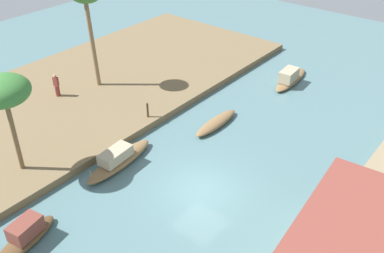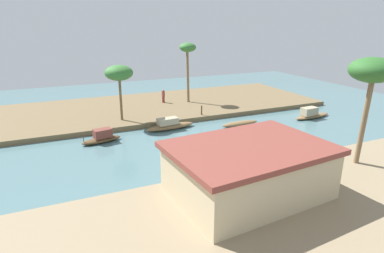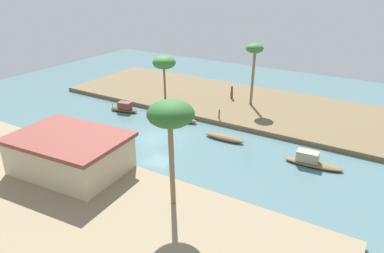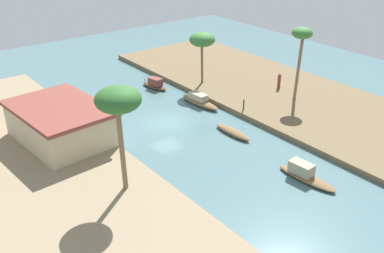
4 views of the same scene
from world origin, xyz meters
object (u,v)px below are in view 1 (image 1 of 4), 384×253
(mooring_post, at_px, (148,110))
(sampan_open_hull, at_px, (290,78))
(sampan_near_left_bank, at_px, (25,235))
(palm_tree_left_far, at_px, (3,92))
(person_on_near_bank, at_px, (57,86))
(palm_tree_left_near, at_px, (87,1))
(sampan_with_tall_canopy, at_px, (119,159))
(sampan_with_red_awning, at_px, (216,123))

(mooring_post, bearing_deg, sampan_open_hull, 158.20)
(sampan_near_left_bank, xyz_separation_m, sampan_open_hull, (-22.00, 1.58, -0.00))
(sampan_open_hull, height_order, palm_tree_left_far, palm_tree_left_far)
(sampan_open_hull, bearing_deg, person_on_near_bank, -45.47)
(person_on_near_bank, bearing_deg, mooring_post, 0.35)
(person_on_near_bank, xyz_separation_m, mooring_post, (-1.93, 6.96, -0.21))
(palm_tree_left_near, bearing_deg, mooring_post, 80.44)
(sampan_open_hull, relative_size, palm_tree_left_near, 0.68)
(person_on_near_bank, xyz_separation_m, palm_tree_left_far, (6.30, 5.43, 4.01))
(mooring_post, distance_m, palm_tree_left_near, 8.48)
(sampan_with_tall_canopy, height_order, sampan_open_hull, sampan_open_hull)
(sampan_with_red_awning, bearing_deg, person_on_near_bank, -67.90)
(mooring_post, height_order, palm_tree_left_far, palm_tree_left_far)
(sampan_open_hull, distance_m, person_on_near_bank, 17.30)
(sampan_with_tall_canopy, distance_m, sampan_near_left_bank, 6.66)
(sampan_with_red_awning, xyz_separation_m, sampan_open_hull, (-8.53, 0.74, 0.21))
(sampan_with_tall_canopy, relative_size, person_on_near_bank, 3.06)
(sampan_with_tall_canopy, xyz_separation_m, sampan_with_red_awning, (-6.88, 1.81, -0.20))
(sampan_open_hull, xyz_separation_m, palm_tree_left_far, (19.29, -5.96, 4.77))
(sampan_with_tall_canopy, xyz_separation_m, palm_tree_left_near, (-5.38, -8.07, 6.26))
(sampan_with_tall_canopy, bearing_deg, sampan_with_red_awning, 160.69)
(palm_tree_left_near, height_order, palm_tree_left_far, palm_tree_left_near)
(sampan_open_hull, xyz_separation_m, mooring_post, (11.07, -4.43, 0.55))
(mooring_post, xyz_separation_m, palm_tree_left_near, (-1.04, -6.19, 5.70))
(sampan_open_hull, relative_size, mooring_post, 4.76)
(sampan_with_red_awning, xyz_separation_m, mooring_post, (2.54, -3.68, 0.75))
(palm_tree_left_near, bearing_deg, sampan_near_left_bank, 37.06)
(sampan_with_red_awning, distance_m, palm_tree_left_far, 12.95)
(sampan_with_tall_canopy, bearing_deg, mooring_post, -161.18)
(sampan_near_left_bank, relative_size, sampan_with_red_awning, 0.87)
(sampan_with_tall_canopy, xyz_separation_m, sampan_open_hull, (-15.41, 2.55, 0.01))
(sampan_with_red_awning, bearing_deg, sampan_near_left_bank, -4.21)
(sampan_open_hull, distance_m, palm_tree_left_near, 15.89)
(sampan_with_tall_canopy, relative_size, palm_tree_left_far, 0.91)
(palm_tree_left_far, bearing_deg, sampan_with_red_awning, 154.14)
(sampan_with_tall_canopy, distance_m, sampan_open_hull, 15.62)
(sampan_with_red_awning, height_order, palm_tree_left_far, palm_tree_left_far)
(mooring_post, relative_size, palm_tree_left_far, 0.18)
(person_on_near_bank, bearing_deg, sampan_with_red_awning, 7.64)
(person_on_near_bank, relative_size, mooring_post, 1.62)
(palm_tree_left_near, bearing_deg, palm_tree_left_far, 26.71)
(sampan_with_red_awning, bearing_deg, palm_tree_left_near, -82.03)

